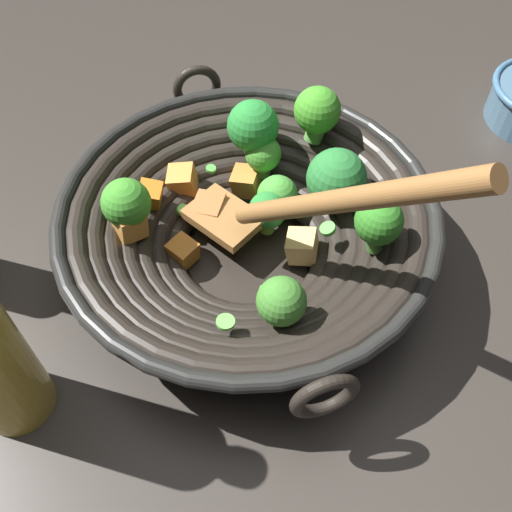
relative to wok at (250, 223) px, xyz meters
The scene contains 2 objects.
ground_plane 0.06m from the wok, 120.15° to the left, with size 4.00×4.00×0.00m, color #332D28.
wok is the anchor object (origin of this frame).
Camera 1 is at (-0.32, 0.11, 0.46)m, focal length 39.73 mm.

